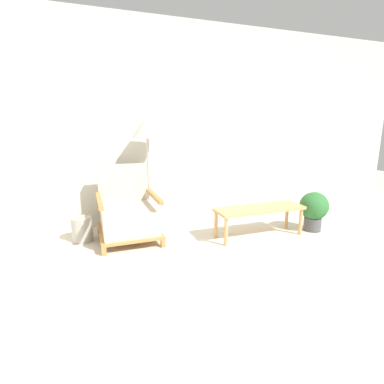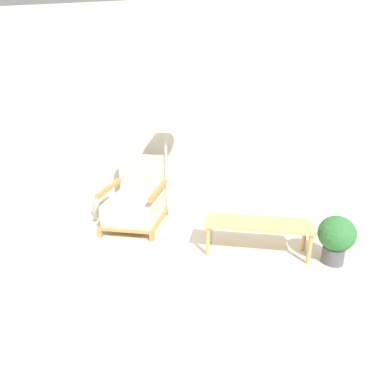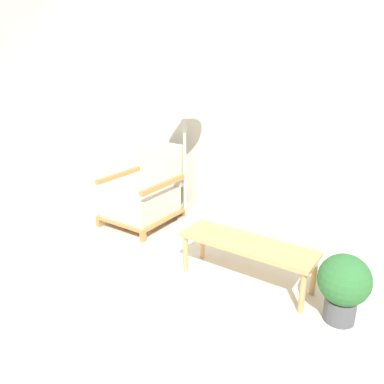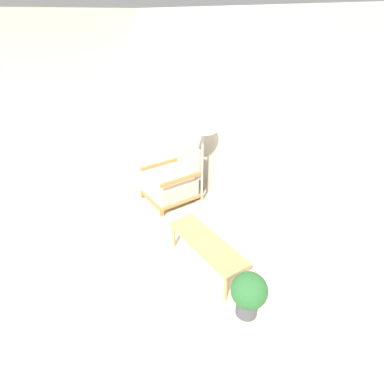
{
  "view_description": "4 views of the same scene",
  "coord_description": "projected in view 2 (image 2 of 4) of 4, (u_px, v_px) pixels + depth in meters",
  "views": [
    {
      "loc": [
        -1.19,
        -1.79,
        1.37
      ],
      "look_at": [
        0.02,
        1.53,
        0.55
      ],
      "focal_mm": 28.0,
      "sensor_mm": 36.0,
      "label": 1
    },
    {
      "loc": [
        0.55,
        -1.73,
        1.71
      ],
      "look_at": [
        0.02,
        1.53,
        0.55
      ],
      "focal_mm": 28.0,
      "sensor_mm": 36.0,
      "label": 2
    },
    {
      "loc": [
        1.93,
        -1.27,
        1.76
      ],
      "look_at": [
        0.02,
        1.53,
        0.55
      ],
      "focal_mm": 35.0,
      "sensor_mm": 36.0,
      "label": 3
    },
    {
      "loc": [
        2.87,
        -0.43,
        2.62
      ],
      "look_at": [
        0.02,
        1.53,
        0.55
      ],
      "focal_mm": 28.0,
      "sensor_mm": 36.0,
      "label": 4
    }
  ],
  "objects": [
    {
      "name": "wall_back",
      "position": [
        199.0,
        116.0,
        3.95
      ],
      "size": [
        8.0,
        0.06,
        2.7
      ],
      "color": "beige",
      "rests_on": "ground_plane"
    },
    {
      "name": "potted_plant",
      "position": [
        336.0,
        237.0,
        3.0
      ],
      "size": [
        0.36,
        0.36,
        0.51
      ],
      "color": "#4C4C51",
      "rests_on": "ground_plane"
    },
    {
      "name": "armchair",
      "position": [
        136.0,
        203.0,
        3.85
      ],
      "size": [
        0.7,
        0.78,
        0.86
      ],
      "color": "#B2753D",
      "rests_on": "ground_plane"
    },
    {
      "name": "coffee_table",
      "position": [
        258.0,
        226.0,
        3.17
      ],
      "size": [
        1.11,
        0.35,
        0.37
      ],
      "color": "tan",
      "rests_on": "ground_plane"
    },
    {
      "name": "vase",
      "position": [
        102.0,
        209.0,
        4.08
      ],
      "size": [
        0.24,
        0.24,
        0.29
      ],
      "primitive_type": "cylinder",
      "color": "#9E998E",
      "rests_on": "ground_plane"
    },
    {
      "name": "floor_lamp",
      "position": [
        165.0,
        125.0,
        3.78
      ],
      "size": [
        0.4,
        0.4,
        1.45
      ],
      "color": "#B7B2A8",
      "rests_on": "ground_plane"
    },
    {
      "name": "ground_plane",
      "position": [
        156.0,
        327.0,
        2.26
      ],
      "size": [
        14.0,
        14.0,
        0.0
      ],
      "primitive_type": "plane",
      "color": "beige"
    }
  ]
}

